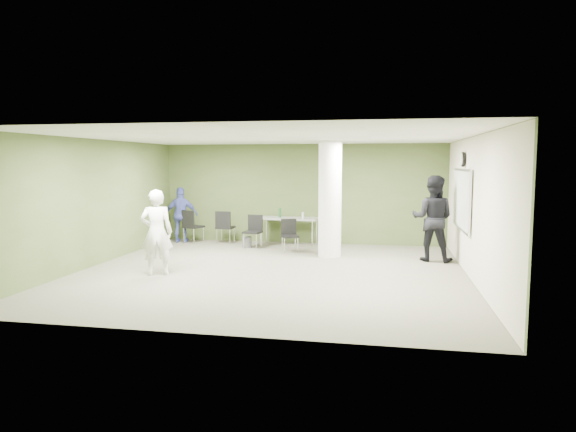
% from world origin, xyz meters
% --- Properties ---
extents(floor, '(8.00, 8.00, 0.00)m').
position_xyz_m(floor, '(0.00, 0.00, 0.00)').
color(floor, '#5C5B48').
rests_on(floor, ground).
extents(ceiling, '(8.00, 8.00, 0.00)m').
position_xyz_m(ceiling, '(0.00, 0.00, 2.80)').
color(ceiling, white).
rests_on(ceiling, wall_back).
extents(wall_back, '(8.00, 2.80, 0.02)m').
position_xyz_m(wall_back, '(0.00, 4.00, 1.40)').
color(wall_back, '#3D5025').
rests_on(wall_back, floor).
extents(wall_left, '(0.02, 8.00, 2.80)m').
position_xyz_m(wall_left, '(-4.00, 0.00, 1.40)').
color(wall_left, '#3D5025').
rests_on(wall_left, floor).
extents(wall_right_cream, '(0.02, 8.00, 2.80)m').
position_xyz_m(wall_right_cream, '(4.00, 0.00, 1.40)').
color(wall_right_cream, beige).
rests_on(wall_right_cream, floor).
extents(column, '(0.56, 0.56, 2.80)m').
position_xyz_m(column, '(1.00, 2.00, 1.40)').
color(column, silver).
rests_on(column, floor).
extents(whiteboard, '(0.05, 2.30, 1.30)m').
position_xyz_m(whiteboard, '(3.92, 1.20, 1.50)').
color(whiteboard, silver).
rests_on(whiteboard, wall_right_cream).
extents(wall_clock, '(0.06, 0.32, 0.32)m').
position_xyz_m(wall_clock, '(3.92, 1.20, 2.35)').
color(wall_clock, black).
rests_on(wall_clock, wall_right_cream).
extents(folding_table, '(1.66, 0.82, 1.02)m').
position_xyz_m(folding_table, '(-0.30, 3.47, 0.72)').
color(folding_table, gray).
rests_on(folding_table, floor).
extents(wastebasket, '(0.25, 0.25, 0.29)m').
position_xyz_m(wastebasket, '(-1.33, 2.89, 0.15)').
color(wastebasket, '#4C4C4C').
rests_on(wastebasket, floor).
extents(chair_back_left, '(0.61, 0.61, 0.95)m').
position_xyz_m(chair_back_left, '(-3.07, 3.31, 0.55)').
color(chair_back_left, black).
rests_on(chair_back_left, floor).
extents(chair_back_right, '(0.48, 0.48, 0.93)m').
position_xyz_m(chair_back_right, '(-2.12, 3.39, 0.54)').
color(chair_back_right, black).
rests_on(chair_back_right, floor).
extents(chair_table_left, '(0.49, 0.49, 0.88)m').
position_xyz_m(chair_table_left, '(-1.15, 2.92, 0.51)').
color(chair_table_left, black).
rests_on(chair_table_left, floor).
extents(chair_table_right, '(0.53, 0.53, 0.83)m').
position_xyz_m(chair_table_right, '(-0.09, 2.50, 0.48)').
color(chair_table_right, black).
rests_on(chair_table_right, floor).
extents(woman_white, '(0.75, 0.63, 1.75)m').
position_xyz_m(woman_white, '(-2.23, -0.71, 0.87)').
color(woman_white, white).
rests_on(woman_white, floor).
extents(man_black, '(1.10, 0.94, 1.99)m').
position_xyz_m(man_black, '(3.40, 1.89, 0.99)').
color(man_black, black).
rests_on(man_black, floor).
extents(man_blue, '(0.99, 0.57, 1.58)m').
position_xyz_m(man_blue, '(-3.40, 3.40, 0.79)').
color(man_blue, '#3C4696').
rests_on(man_blue, floor).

